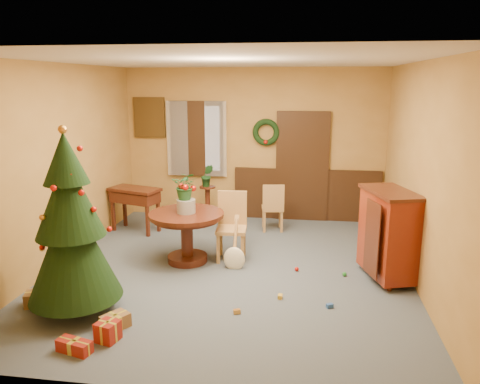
% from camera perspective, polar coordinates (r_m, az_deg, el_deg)
% --- Properties ---
extents(room_envelope, '(5.50, 5.50, 5.50)m').
position_cam_1_polar(room_envelope, '(9.06, 2.88, 3.64)').
color(room_envelope, '#3D4758').
rests_on(room_envelope, ground).
extents(dining_table, '(1.11, 1.11, 0.76)m').
position_cam_1_polar(dining_table, '(6.97, -6.51, -4.32)').
color(dining_table, black).
rests_on(dining_table, floor).
extents(urn, '(0.27, 0.27, 0.20)m').
position_cam_1_polar(urn, '(6.88, -6.59, -1.72)').
color(urn, slate).
rests_on(urn, dining_table).
extents(centerpiece_plant, '(0.37, 0.32, 0.41)m').
position_cam_1_polar(centerpiece_plant, '(6.81, -6.65, 0.76)').
color(centerpiece_plant, '#1E4C23').
rests_on(centerpiece_plant, urn).
extents(chair_near, '(0.48, 0.48, 1.02)m').
position_cam_1_polar(chair_near, '(7.08, -1.01, -3.83)').
color(chair_near, '#9A6C3D').
rests_on(chair_near, floor).
extents(chair_far, '(0.43, 0.43, 0.88)m').
position_cam_1_polar(chair_far, '(8.38, 4.03, -1.69)').
color(chair_far, '#9A6C3D').
rests_on(chair_far, floor).
extents(guitar, '(0.35, 0.50, 0.72)m').
position_cam_1_polar(guitar, '(6.72, -0.71, -6.41)').
color(guitar, white).
rests_on(guitar, floor).
extents(plant_stand, '(0.29, 0.29, 0.76)m').
position_cam_1_polar(plant_stand, '(8.68, -3.96, -1.15)').
color(plant_stand, black).
rests_on(plant_stand, floor).
extents(stand_plant, '(0.26, 0.22, 0.41)m').
position_cam_1_polar(stand_plant, '(8.57, -4.01, 2.02)').
color(stand_plant, '#19471E').
rests_on(stand_plant, plant_stand).
extents(christmas_tree, '(1.06, 1.06, 2.18)m').
position_cam_1_polar(christmas_tree, '(5.60, -19.92, -4.08)').
color(christmas_tree, '#382111').
rests_on(christmas_tree, floor).
extents(writing_desk, '(0.99, 0.69, 0.80)m').
position_cam_1_polar(writing_desk, '(8.54, -12.69, -0.81)').
color(writing_desk, black).
rests_on(writing_desk, floor).
extents(sideboard, '(0.77, 1.08, 1.24)m').
position_cam_1_polar(sideboard, '(6.59, 17.61, -4.71)').
color(sideboard, '#5F170A').
rests_on(sideboard, floor).
extents(gift_a, '(0.38, 0.33, 0.17)m').
position_cam_1_polar(gift_a, '(6.28, -23.25, -11.80)').
color(gift_a, brown).
rests_on(gift_a, floor).
extents(gift_b, '(0.26, 0.26, 0.21)m').
position_cam_1_polar(gift_b, '(5.25, -15.81, -16.02)').
color(gift_b, maroon).
rests_on(gift_b, floor).
extents(gift_c, '(0.33, 0.35, 0.16)m').
position_cam_1_polar(gift_c, '(5.48, -14.95, -15.00)').
color(gift_c, brown).
rests_on(gift_c, floor).
extents(gift_d, '(0.39, 0.24, 0.13)m').
position_cam_1_polar(gift_d, '(5.18, -19.54, -17.30)').
color(gift_d, maroon).
rests_on(gift_d, floor).
extents(toy_a, '(0.09, 0.08, 0.05)m').
position_cam_1_polar(toy_a, '(5.84, 10.88, -13.46)').
color(toy_a, '#244E9F').
rests_on(toy_a, floor).
extents(toy_b, '(0.06, 0.06, 0.06)m').
position_cam_1_polar(toy_b, '(6.74, 12.61, -9.75)').
color(toy_b, '#227F29').
rests_on(toy_b, floor).
extents(toy_c, '(0.06, 0.09, 0.05)m').
position_cam_1_polar(toy_c, '(5.98, 4.92, -12.59)').
color(toy_c, gold).
rests_on(toy_c, floor).
extents(toy_d, '(0.06, 0.06, 0.06)m').
position_cam_1_polar(toy_d, '(6.80, 6.93, -9.31)').
color(toy_d, red).
rests_on(toy_d, floor).
extents(toy_e, '(0.09, 0.08, 0.05)m').
position_cam_1_polar(toy_e, '(5.62, -0.39, -14.37)').
color(toy_e, orange).
rests_on(toy_e, floor).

